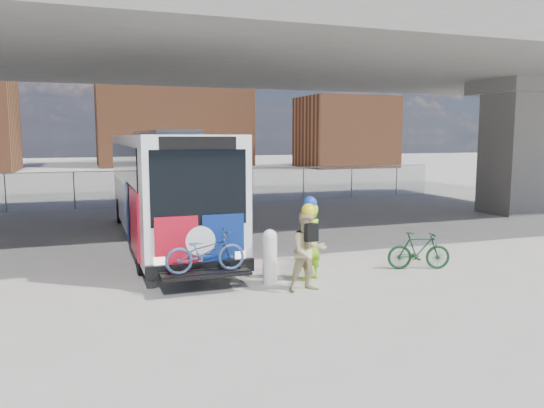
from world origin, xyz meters
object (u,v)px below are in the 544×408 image
bus (163,178)px  cyclist_hivis (310,240)px  cyclist_tan (308,250)px  bike_parked (419,251)px  bollard (270,255)px

bus → cyclist_hivis: 6.94m
bus → cyclist_tan: size_ratio=6.39×
cyclist_hivis → bike_parked: bearing=158.6°
bus → bollard: (1.62, -6.32, -1.40)m
bollard → cyclist_tan: bearing=-53.4°
cyclist_tan → bollard: bearing=122.7°
bus → bike_parked: 8.73m
bollard → bike_parked: bollard is taller
bollard → cyclist_hivis: cyclist_hivis is taller
bus → cyclist_hivis: (2.65, -6.32, -1.11)m
cyclist_hivis → bike_parked: 3.19m
cyclist_tan → bike_parked: (3.56, 0.85, -0.45)m
cyclist_hivis → cyclist_tan: (-0.41, -0.85, -0.05)m
bike_parked → cyclist_tan: bearing=121.6°
cyclist_hivis → bike_parked: (3.15, 0.00, -0.50)m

